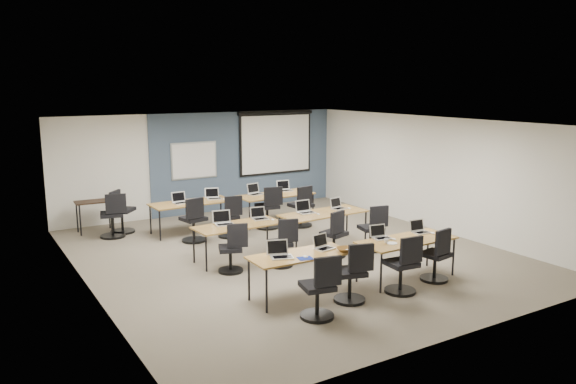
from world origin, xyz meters
TOP-DOWN VIEW (x-y plane):
  - floor at (0.00, 0.00)m, footprint 8.00×9.00m
  - ceiling at (0.00, 0.00)m, footprint 8.00×9.00m
  - wall_back at (0.00, 4.50)m, footprint 8.00×0.04m
  - wall_front at (0.00, -4.50)m, footprint 8.00×0.04m
  - wall_left at (-4.00, 0.00)m, footprint 0.04×9.00m
  - wall_right at (4.00, 0.00)m, footprint 0.04×9.00m
  - blue_accent_panel at (1.25, 4.47)m, footprint 5.50×0.04m
  - whiteboard at (-0.30, 4.43)m, footprint 1.28×0.03m
  - projector_screen at (2.20, 4.41)m, footprint 2.40×0.10m
  - training_table_front_left at (-1.11, -2.11)m, footprint 1.69×0.71m
  - training_table_front_right at (0.99, -2.34)m, footprint 1.83×0.76m
  - training_table_mid_left at (-1.10, 0.18)m, footprint 1.76×0.73m
  - training_table_mid_right at (0.93, 0.17)m, footprint 1.92×0.80m
  - training_table_back_left at (-1.09, 2.67)m, footprint 1.91×0.80m
  - training_table_back_right at (1.06, 2.46)m, footprint 1.94×0.81m
  - laptop_0 at (-1.47, -2.07)m, footprint 0.35×0.30m
  - mouse_0 at (-1.13, -2.30)m, footprint 0.09×0.12m
  - task_chair_0 at (-1.33, -3.00)m, footprint 0.52×0.52m
  - laptop_1 at (-0.62, -2.04)m, footprint 0.31×0.27m
  - mouse_1 at (-0.35, -2.37)m, footprint 0.07×0.11m
  - task_chair_1 at (-0.51, -2.73)m, footprint 0.52×0.51m
  - laptop_2 at (0.63, -2.05)m, footprint 0.31×0.27m
  - mouse_2 at (0.77, -2.25)m, footprint 0.08×0.11m
  - task_chair_2 at (0.44, -2.86)m, footprint 0.53×0.53m
  - laptop_3 at (1.51, -2.12)m, footprint 0.31×0.26m
  - mouse_3 at (1.66, -2.31)m, footprint 0.07×0.10m
  - task_chair_3 at (1.36, -2.73)m, footprint 0.50×0.50m
  - laptop_4 at (-1.35, 0.33)m, footprint 0.36×0.31m
  - mouse_4 at (-1.30, 0.18)m, footprint 0.09×0.11m
  - task_chair_4 at (-1.53, -0.43)m, footprint 0.49×0.47m
  - laptop_5 at (-0.53, 0.36)m, footprint 0.31×0.27m
  - mouse_5 at (-0.35, 0.13)m, footprint 0.08×0.10m
  - task_chair_5 at (-0.56, -0.62)m, footprint 0.48×0.47m
  - laptop_6 at (0.58, 0.35)m, footprint 0.35×0.30m
  - mouse_6 at (0.71, 0.05)m, footprint 0.08×0.11m
  - task_chair_6 at (0.65, -0.64)m, footprint 0.51×0.49m
  - laptop_7 at (1.41, 0.31)m, footprint 0.31×0.27m
  - mouse_7 at (1.62, 0.17)m, footprint 0.07×0.11m
  - task_chair_7 at (1.58, -0.70)m, footprint 0.50×0.50m
  - laptop_8 at (-1.37, 2.69)m, footprint 0.33×0.28m
  - mouse_8 at (-1.25, 2.48)m, footprint 0.08×0.11m
  - task_chair_8 at (-1.36, 1.87)m, footprint 0.54×0.54m
  - laptop_9 at (-0.50, 2.75)m, footprint 0.34×0.29m
  - mouse_9 at (-0.32, 2.53)m, footprint 0.06×0.10m
  - task_chair_9 at (-0.52, 1.81)m, footprint 0.50×0.50m
  - laptop_10 at (0.61, 2.72)m, footprint 0.36×0.30m
  - mouse_10 at (0.79, 2.51)m, footprint 0.09×0.12m
  - task_chair_10 at (0.63, 2.05)m, footprint 0.57×0.57m
  - laptop_11 at (1.50, 2.75)m, footprint 0.35×0.30m
  - mouse_11 at (1.73, 2.47)m, footprint 0.08×0.11m
  - task_chair_11 at (1.41, 1.78)m, footprint 0.55×0.55m
  - blue_mousepad at (-1.17, -2.34)m, footprint 0.27×0.24m
  - snack_bowl at (-0.40, -2.35)m, footprint 0.37×0.37m
  - snack_plate at (0.58, -2.41)m, footprint 0.19×0.19m
  - coffee_cup at (0.49, -2.36)m, footprint 0.07×0.07m
  - utility_table at (-3.04, 3.89)m, footprint 0.87×0.48m
  - spare_chair_a at (-2.55, 3.47)m, footprint 0.69×0.57m
  - spare_chair_b at (-2.80, 3.16)m, footprint 0.56×0.56m

SIDE VIEW (x-z plane):
  - floor at x=0.00m, z-range -0.01..0.01m
  - task_chair_4 at x=-1.53m, z-range -0.09..0.87m
  - task_chair_5 at x=-0.56m, z-range -0.09..0.87m
  - task_chair_6 at x=0.65m, z-range -0.09..0.89m
  - task_chair_9 at x=-0.52m, z-range -0.09..0.89m
  - task_chair_3 at x=1.36m, z-range -0.09..0.89m
  - task_chair_7 at x=1.58m, z-range -0.09..0.90m
  - task_chair_1 at x=-0.51m, z-range -0.09..0.91m
  - task_chair_0 at x=-1.33m, z-range -0.09..0.91m
  - task_chair_2 at x=0.44m, z-range -0.09..0.92m
  - task_chair_8 at x=-1.36m, z-range -0.09..0.93m
  - task_chair_11 at x=1.41m, z-range -0.09..0.94m
  - spare_chair_b at x=-2.80m, z-range -0.09..0.95m
  - task_chair_10 at x=0.63m, z-range -0.09..0.95m
  - spare_chair_a at x=-2.55m, z-range -0.09..0.96m
  - utility_table at x=-3.04m, z-range 0.27..1.02m
  - training_table_front_left at x=-1.11m, z-range 0.32..1.05m
  - training_table_mid_left at x=-1.10m, z-range 0.32..1.05m
  - training_table_front_right at x=0.99m, z-range 0.32..1.05m
  - training_table_back_left at x=-1.09m, z-range 0.32..1.05m
  - training_table_mid_right at x=0.93m, z-range 0.32..1.05m
  - training_table_back_right at x=1.06m, z-range 0.32..1.05m
  - blue_mousepad at x=-1.17m, z-range 0.73..0.74m
  - snack_plate at x=0.58m, z-range 0.73..0.74m
  - mouse_2 at x=0.77m, z-range 0.73..0.76m
  - mouse_5 at x=-0.35m, z-range 0.73..0.76m
  - mouse_6 at x=0.71m, z-range 0.73..0.76m
  - mouse_8 at x=-1.25m, z-range 0.72..0.76m
  - mouse_4 at x=-1.30m, z-range 0.72..0.76m
  - mouse_9 at x=-0.32m, z-range 0.72..0.76m
  - mouse_3 at x=1.66m, z-range 0.72..0.76m
  - mouse_7 at x=1.62m, z-range 0.72..0.76m
  - mouse_11 at x=1.73m, z-range 0.72..0.76m
  - mouse_1 at x=-0.35m, z-range 0.72..0.76m
  - mouse_10 at x=0.79m, z-range 0.72..0.76m
  - mouse_0 at x=-1.13m, z-range 0.72..0.76m
  - snack_bowl at x=-0.40m, z-range 0.73..0.81m
  - coffee_cup at x=0.49m, z-range 0.74..0.80m
  - laptop_3 at x=1.51m, z-range 0.67..0.91m
  - laptop_1 at x=-0.62m, z-range 0.67..0.91m
  - laptop_7 at x=1.41m, z-range 0.67..0.91m
  - laptop_2 at x=0.63m, z-range 0.67..0.91m
  - laptop_5 at x=-0.53m, z-range 0.67..0.91m
  - laptop_8 at x=-1.37m, z-range 0.67..0.92m
  - laptop_9 at x=-0.50m, z-range 0.67..0.92m
  - laptop_11 at x=1.50m, z-range 0.66..0.93m
  - laptop_6 at x=0.58m, z-range 0.66..0.93m
  - laptop_0 at x=-1.47m, z-range 0.66..0.93m
  - laptop_10 at x=0.61m, z-range 0.66..0.93m
  - laptop_4 at x=-1.35m, z-range 0.66..0.93m
  - wall_back at x=0.00m, z-range 0.00..2.70m
  - wall_front at x=0.00m, z-range 0.00..2.70m
  - wall_left at x=-4.00m, z-range 0.00..2.70m
  - wall_right at x=4.00m, z-range 0.00..2.70m
  - blue_accent_panel at x=1.25m, z-range 0.00..2.70m
  - whiteboard at x=-0.30m, z-range 0.96..1.94m
  - projector_screen at x=2.20m, z-range 0.98..2.80m
  - ceiling at x=0.00m, z-range 2.69..2.71m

